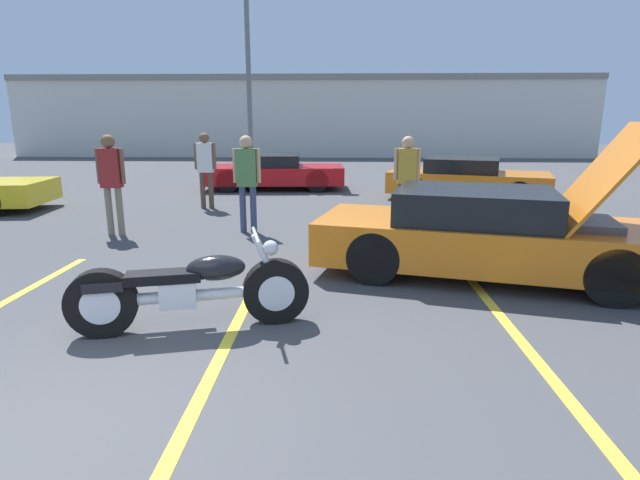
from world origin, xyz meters
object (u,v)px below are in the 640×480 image
Objects in this scene: parked_car_right_row at (467,179)px; motorcycle at (191,290)px; parked_car_mid_row at (273,172)px; spectator_near_motorcycle at (247,175)px; show_car_hood_open at (488,234)px; light_pole at (249,42)px; spectator_midground at (205,164)px; spectator_far_lot at (111,176)px; spectator_by_show_car at (407,173)px.

motorcycle is at bearing -101.85° from parked_car_right_row.
parked_car_mid_row is 6.03m from spectator_near_motorcycle.
show_car_hood_open is at bearing 14.32° from motorcycle.
show_car_hood_open is (3.53, 1.89, 0.18)m from motorcycle.
show_car_hood_open is 4.58m from spectator_near_motorcycle.
light_pole is 5.76m from parked_car_mid_row.
spectator_midground is (-6.60, -1.65, 0.54)m from parked_car_right_row.
show_car_hood_open is at bearing -20.24° from spectator_far_lot.
parked_car_right_row is 4.14m from spectator_by_show_car.
show_car_hood_open is 6.59m from spectator_far_lot.
spectator_midground is (-4.51, 1.89, 0.00)m from spectator_by_show_car.
light_pole is at bearing 90.52° from spectator_midground.
spectator_midground reaches higher than motorcycle.
spectator_near_motorcycle is at bearing -167.58° from spectator_by_show_car.
light_pole is 14.00m from show_car_hood_open.
parked_car_mid_row is at bearing 179.48° from parked_car_right_row.
spectator_by_show_car is at bearing -102.80° from parked_car_right_row.
spectator_far_lot reaches higher than motorcycle.
spectator_by_show_car is 4.89m from spectator_midground.
spectator_by_show_car is 1.00× the size of spectator_midground.
light_pole is 1.97× the size of parked_car_right_row.
light_pole is 8.03m from spectator_midground.
show_car_hood_open reaches higher than spectator_midground.
spectator_midground is (-1.45, 2.56, -0.02)m from spectator_near_motorcycle.
parked_car_right_row reaches higher than parked_car_mid_row.
light_pole is at bearing 84.83° from spectator_far_lot.
spectator_far_lot is at bearing -95.17° from light_pole.
light_pole is at bearing 105.04° from parked_car_mid_row.
parked_car_right_row is 2.41× the size of spectator_far_lot.
show_car_hood_open is 1.12× the size of parked_car_mid_row.
light_pole reaches higher than spectator_midground.
parked_car_right_row is 8.85m from spectator_far_lot.
light_pole is at bearing 158.26° from parked_car_right_row.
parked_car_mid_row is 6.71m from spectator_far_lot.
show_car_hood_open is at bearing -34.86° from spectator_near_motorcycle.
show_car_hood_open reaches higher than spectator_near_motorcycle.
parked_car_right_row is at bearing 92.66° from show_car_hood_open.
light_pole is at bearing 83.06° from motorcycle.
light_pole is at bearing 116.91° from spectator_by_show_car.
spectator_near_motorcycle is 2.95m from spectator_midground.
spectator_midground is at bearing -89.48° from light_pole.
motorcycle is 1.34× the size of spectator_by_show_car.
parked_car_right_row is at bearing 39.32° from spectator_near_motorcycle.
motorcycle is at bearing -90.67° from parked_car_mid_row.
show_car_hood_open reaches higher than motorcycle.
spectator_midground reaches higher than spectator_by_show_car.
parked_car_mid_row is 2.40× the size of spectator_by_show_car.
motorcycle is 7.28m from spectator_midground.
motorcycle is 5.94m from spectator_by_show_car.
spectator_midground reaches higher than parked_car_right_row.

